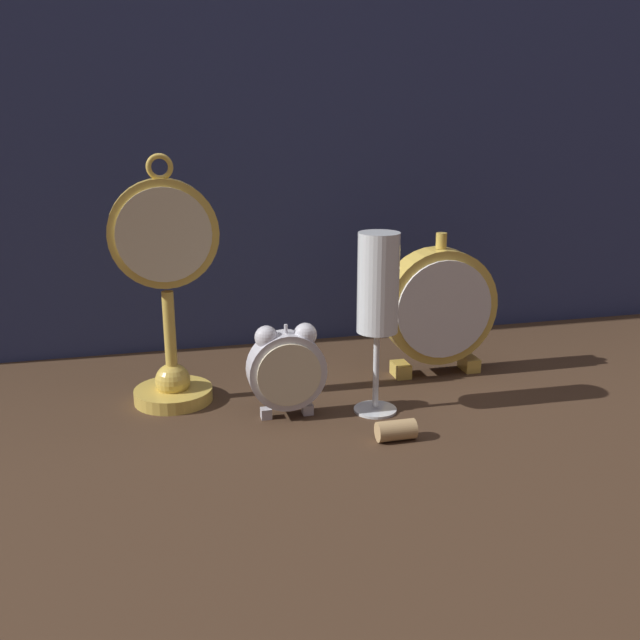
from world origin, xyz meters
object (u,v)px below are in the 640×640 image
object	(u,v)px
mantel_clock_silver	(439,307)
wine_cork	(396,430)
pocket_watch_on_stand	(168,299)
alarm_clock_twin_bell	(287,367)
champagne_flute	(378,295)

from	to	relation	value
mantel_clock_silver	wine_cork	xyz separation A→B (m)	(-0.12, -0.18, -0.08)
pocket_watch_on_stand	mantel_clock_silver	xyz separation A→B (m)	(0.35, 0.01, -0.04)
alarm_clock_twin_bell	mantel_clock_silver	xyz separation A→B (m)	(0.22, 0.09, 0.03)
alarm_clock_twin_bell	pocket_watch_on_stand	bearing A→B (deg)	147.59
alarm_clock_twin_bell	champagne_flute	world-z (taller)	champagne_flute
pocket_watch_on_stand	champagne_flute	world-z (taller)	pocket_watch_on_stand
mantel_clock_silver	alarm_clock_twin_bell	bearing A→B (deg)	-157.83
wine_cork	alarm_clock_twin_bell	bearing A→B (deg)	138.67
champagne_flute	wine_cork	xyz separation A→B (m)	(-0.00, -0.08, -0.13)
mantel_clock_silver	wine_cork	distance (m)	0.23
wine_cork	mantel_clock_silver	bearing A→B (deg)	55.79
pocket_watch_on_stand	wine_cork	bearing A→B (deg)	-36.66
pocket_watch_on_stand	wine_cork	world-z (taller)	pocket_watch_on_stand
champagne_flute	wine_cork	world-z (taller)	champagne_flute
alarm_clock_twin_bell	wine_cork	distance (m)	0.14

